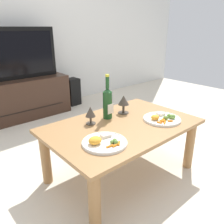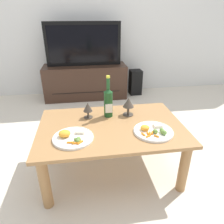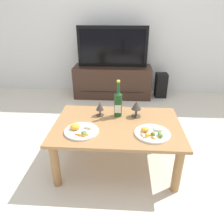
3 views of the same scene
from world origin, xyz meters
name	(u,v)px [view 1 (image 1 of 3)]	position (x,y,z in m)	size (l,w,h in m)	color
ground_plane	(121,173)	(0.00, 0.00, 0.00)	(6.40, 6.40, 0.00)	beige
back_wall	(9,9)	(0.00, 2.00, 1.30)	(6.40, 0.10, 2.60)	silver
dining_table	(122,133)	(0.00, 0.00, 0.35)	(1.09, 0.72, 0.43)	#9E7042
tv_stand	(19,99)	(-0.14, 1.70, 0.25)	(1.22, 0.41, 0.50)	#382319
tv_screen	(12,54)	(-0.14, 1.70, 0.80)	(1.06, 0.05, 0.60)	black
floor_speaker	(73,92)	(0.64, 1.73, 0.19)	(0.18, 0.18, 0.39)	black
wine_bottle	(108,102)	(0.00, 0.16, 0.56)	(0.07, 0.07, 0.34)	#19471E
goblet_left	(90,113)	(-0.17, 0.16, 0.52)	(0.07, 0.07, 0.13)	#473D33
goblet_right	(124,101)	(0.17, 0.16, 0.53)	(0.09, 0.09, 0.15)	#473D33
dinner_plate_left	(104,142)	(-0.29, -0.14, 0.44)	(0.28, 0.28, 0.06)	white
dinner_plate_right	(162,118)	(0.28, -0.14, 0.44)	(0.29, 0.29, 0.05)	white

